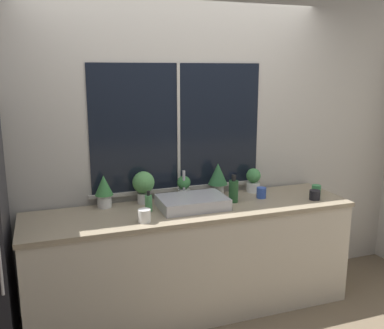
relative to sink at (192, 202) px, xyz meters
The scene contains 16 objects.
ground_plane 0.98m from the sink, 89.24° to the right, with size 14.00×14.00×0.00m, color brown.
wall_back 0.57m from the sink, 89.38° to the left, with size 8.00×0.09×2.70m.
wall_right 2.59m from the sink, 27.68° to the left, with size 0.06×7.00×2.70m.
counter 0.49m from the sink, ahead, with size 2.61×0.65×0.89m.
sink is the anchor object (origin of this frame).
potted_plant_far_left 0.70m from the sink, 159.43° to the left, with size 0.14×0.14×0.26m.
potted_plant_left 0.42m from the sink, 143.56° to the left, with size 0.18×0.18×0.26m.
potted_plant_center 0.25m from the sink, 86.41° to the left, with size 0.11×0.11×0.20m.
potted_plant_right 0.42m from the sink, 36.88° to the left, with size 0.17×0.17×0.29m.
potted_plant_far_right 0.71m from the sink, 20.01° to the left, with size 0.13×0.13×0.21m.
soap_bottle 0.34m from the sink, behind, with size 0.06×0.06×0.16m.
bottle_tall 0.38m from the sink, ahead, with size 0.08×0.08×0.23m.
mug_white 0.47m from the sink, 155.56° to the right, with size 0.09×0.09×0.10m.
mug_blue 0.65m from the sink, ahead, with size 0.08×0.08×0.09m.
mug_black 1.06m from the sink, ahead, with size 0.09×0.09×0.08m.
mug_green 1.16m from the sink, ahead, with size 0.08×0.08×0.08m.
Camera 1 is at (-1.08, -2.73, 1.95)m, focal length 40.00 mm.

